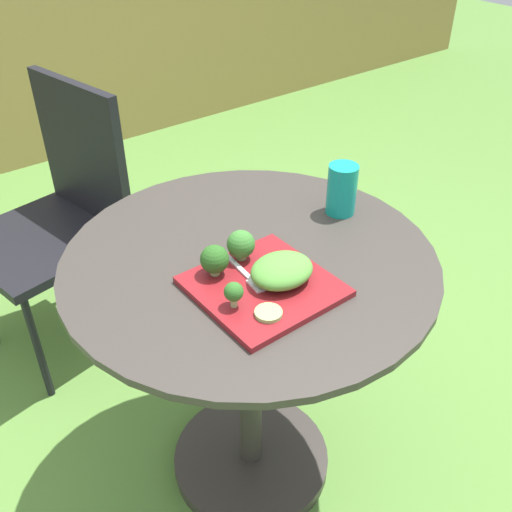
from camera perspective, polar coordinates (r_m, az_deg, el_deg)
ground_plane at (r=1.78m, az=-0.49°, el=-19.72°), size 12.00×12.00×0.00m
patio_table at (r=1.44m, az=-0.58°, el=-9.54°), size 0.82×0.82×0.73m
patio_chair at (r=1.95m, az=-18.73°, el=4.86°), size 0.51×0.51×0.90m
salad_plate at (r=1.15m, az=0.71°, el=-3.03°), size 0.26×0.26×0.01m
drinking_glass at (r=1.39m, az=8.48°, el=6.30°), size 0.07×0.07×0.12m
fork at (r=1.16m, az=-0.96°, el=-1.88°), size 0.03×0.15×0.00m
lettuce_mound at (r=1.14m, az=2.57°, el=-1.43°), size 0.13×0.11×0.05m
broccoli_floret_0 at (r=1.07m, az=-2.23°, el=-3.62°), size 0.04×0.04×0.05m
broccoli_floret_1 at (r=1.15m, az=-4.13°, el=-0.35°), size 0.06×0.06×0.07m
broccoli_floret_2 at (r=1.19m, az=-1.50°, el=1.16°), size 0.06×0.06×0.07m
cucumber_slice_0 at (r=1.07m, az=1.24°, el=-5.66°), size 0.05×0.05×0.01m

